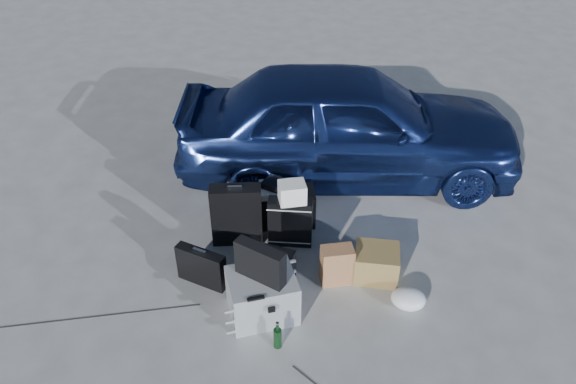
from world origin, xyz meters
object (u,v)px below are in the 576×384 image
object	(u,v)px
suitcase_left	(237,215)
car	(348,123)
pelican_case	(262,295)
cardboard_box	(376,263)
duffel_bag	(278,207)
green_bottle	(278,335)
suitcase_right	(290,222)
briefcase	(201,267)

from	to	relation	value
suitcase_left	car	bearing A→B (deg)	43.43
pelican_case	cardboard_box	bearing A→B (deg)	9.03
duffel_bag	green_bottle	bearing A→B (deg)	-93.05
pelican_case	duffel_bag	size ratio (longest dim) A/B	0.74
suitcase_right	green_bottle	world-z (taller)	suitcase_right
pelican_case	cardboard_box	size ratio (longest dim) A/B	1.40
suitcase_left	suitcase_right	world-z (taller)	suitcase_left
suitcase_left	suitcase_right	xyz separation A→B (m)	(0.52, 0.05, -0.06)
pelican_case	suitcase_right	distance (m)	0.96
car	suitcase_right	distance (m)	1.49
briefcase	cardboard_box	bearing A→B (deg)	29.58
green_bottle	car	bearing A→B (deg)	82.62
suitcase_left	green_bottle	bearing A→B (deg)	-75.90
duffel_bag	cardboard_box	world-z (taller)	duffel_bag
car	suitcase_left	bearing A→B (deg)	137.24
car	briefcase	size ratio (longest dim) A/B	8.01
pelican_case	suitcase_left	xyz separation A→B (m)	(-0.43, 0.91, 0.12)
suitcase_right	duffel_bag	distance (m)	0.37
suitcase_right	cardboard_box	distance (m)	0.92
car	suitcase_right	bearing A→B (deg)	153.51
pelican_case	suitcase_left	distance (m)	1.01
duffel_bag	cardboard_box	bearing A→B (deg)	-45.38
suitcase_left	cardboard_box	distance (m)	1.41
car	pelican_case	bearing A→B (deg)	158.52
pelican_case	green_bottle	bearing A→B (deg)	-84.93
suitcase_left	cardboard_box	xyz separation A→B (m)	(1.37, -0.29, -0.17)
car	duffel_bag	bearing A→B (deg)	141.01
pelican_case	briefcase	distance (m)	0.67
briefcase	duffel_bag	size ratio (longest dim) A/B	0.63
briefcase	suitcase_left	size ratio (longest dim) A/B	0.74
suitcase_left	green_bottle	size ratio (longest dim) A/B	2.42
briefcase	suitcase_left	xyz separation A→B (m)	(0.18, 0.63, 0.13)
car	briefcase	world-z (taller)	car
pelican_case	duffel_bag	xyz separation A→B (m)	(-0.09, 1.27, -0.01)
car	cardboard_box	distance (m)	1.83
briefcase	suitcase_right	bearing A→B (deg)	61.41
car	suitcase_left	size ratio (longest dim) A/B	5.96
duffel_bag	suitcase_left	bearing A→B (deg)	-146.26
pelican_case	green_bottle	distance (m)	0.40
pelican_case	suitcase_right	size ratio (longest dim) A/B	1.08
suitcase_left	green_bottle	distance (m)	1.41
duffel_bag	pelican_case	bearing A→B (deg)	-98.88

